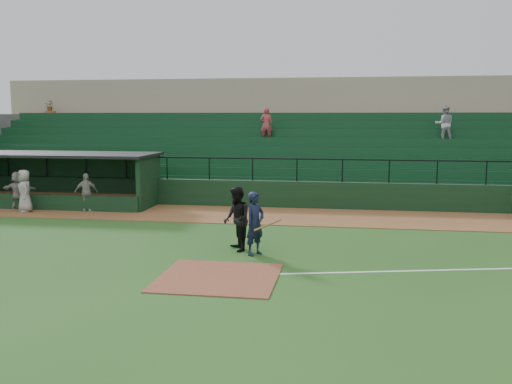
# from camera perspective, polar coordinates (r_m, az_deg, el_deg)

# --- Properties ---
(ground) EXTENTS (90.00, 90.00, 0.00)m
(ground) POSITION_cam_1_polar(r_m,az_deg,el_deg) (15.37, -3.01, -7.69)
(ground) COLOR #234F19
(ground) RESTS_ON ground
(warning_track) EXTENTS (40.00, 4.00, 0.03)m
(warning_track) POSITION_cam_1_polar(r_m,az_deg,el_deg) (23.06, 1.19, -2.41)
(warning_track) COLOR brown
(warning_track) RESTS_ON ground
(home_plate_dirt) EXTENTS (3.00, 3.00, 0.03)m
(home_plate_dirt) POSITION_cam_1_polar(r_m,az_deg,el_deg) (14.43, -3.86, -8.67)
(home_plate_dirt) COLOR brown
(home_plate_dirt) RESTS_ON ground
(stadium_structure) EXTENTS (38.00, 13.08, 6.40)m
(stadium_structure) POSITION_cam_1_polar(r_m,az_deg,el_deg) (31.15, 3.39, 4.47)
(stadium_structure) COLOR black
(stadium_structure) RESTS_ON ground
(dugout) EXTENTS (8.90, 3.20, 2.42)m
(dugout) POSITION_cam_1_polar(r_m,az_deg,el_deg) (27.42, -18.93, 1.58)
(dugout) COLOR black
(dugout) RESTS_ON ground
(batter_at_plate) EXTENTS (1.17, 0.82, 1.89)m
(batter_at_plate) POSITION_cam_1_polar(r_m,az_deg,el_deg) (16.50, -0.09, -3.23)
(batter_at_plate) COLOR black
(batter_at_plate) RESTS_ON ground
(umpire) EXTENTS (1.09, 1.19, 1.97)m
(umpire) POSITION_cam_1_polar(r_m,az_deg,el_deg) (17.01, -1.98, -2.76)
(umpire) COLOR black
(umpire) RESTS_ON ground
(dugout_player_a) EXTENTS (1.04, 0.78, 1.63)m
(dugout_player_a) POSITION_cam_1_polar(r_m,az_deg,el_deg) (25.01, -16.94, -0.02)
(dugout_player_a) COLOR #A19C97
(dugout_player_a) RESTS_ON warning_track
(dugout_player_b) EXTENTS (1.01, 1.04, 1.80)m
(dugout_player_b) POSITION_cam_1_polar(r_m,az_deg,el_deg) (25.69, -22.51, 0.11)
(dugout_player_b) COLOR #A29C97
(dugout_player_b) RESTS_ON warning_track
(dugout_player_c) EXTENTS (1.54, 0.49, 1.66)m
(dugout_player_c) POSITION_cam_1_polar(r_m,az_deg,el_deg) (26.57, -23.13, 0.16)
(dugout_player_c) COLOR #9E9894
(dugout_player_c) RESTS_ON warning_track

